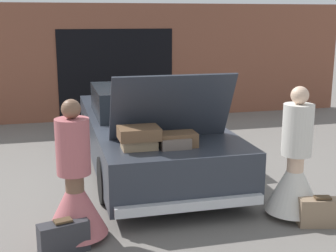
{
  "coord_description": "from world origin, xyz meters",
  "views": [
    {
      "loc": [
        -1.54,
        -7.51,
        2.49
      ],
      "look_at": [
        0.0,
        -1.35,
        1.0
      ],
      "focal_mm": 50.0,
      "sensor_mm": 36.0,
      "label": 1
    }
  ],
  "objects_px": {
    "car": "(148,131)",
    "suitcase_beside_left_person": "(64,237)",
    "suitcase_beside_right_person": "(321,212)",
    "person_left": "(75,192)",
    "person_right": "(295,172)"
  },
  "relations": [
    {
      "from": "car",
      "to": "person_left",
      "type": "relative_size",
      "value": 3.06
    },
    {
      "from": "suitcase_beside_right_person",
      "to": "suitcase_beside_left_person",
      "type": "bearing_deg",
      "value": 178.43
    },
    {
      "from": "suitcase_beside_right_person",
      "to": "person_left",
      "type": "bearing_deg",
      "value": 172.81
    },
    {
      "from": "suitcase_beside_left_person",
      "to": "person_right",
      "type": "bearing_deg",
      "value": 5.35
    },
    {
      "from": "car",
      "to": "person_right",
      "type": "relative_size",
      "value": 2.98
    },
    {
      "from": "person_left",
      "to": "person_right",
      "type": "relative_size",
      "value": 0.97
    },
    {
      "from": "car",
      "to": "person_right",
      "type": "bearing_deg",
      "value": -61.41
    },
    {
      "from": "car",
      "to": "suitcase_beside_left_person",
      "type": "height_order",
      "value": "car"
    },
    {
      "from": "person_right",
      "to": "suitcase_beside_left_person",
      "type": "xyz_separation_m",
      "value": [
        -2.87,
        -0.27,
        -0.41
      ]
    },
    {
      "from": "car",
      "to": "suitcase_beside_left_person",
      "type": "relative_size",
      "value": 8.77
    },
    {
      "from": "person_right",
      "to": "suitcase_beside_left_person",
      "type": "distance_m",
      "value": 2.91
    },
    {
      "from": "car",
      "to": "person_left",
      "type": "bearing_deg",
      "value": -118.61
    },
    {
      "from": "suitcase_beside_left_person",
      "to": "car",
      "type": "bearing_deg",
      "value": 61.41
    },
    {
      "from": "car",
      "to": "suitcase_beside_left_person",
      "type": "distance_m",
      "value": 3.18
    },
    {
      "from": "person_left",
      "to": "suitcase_beside_right_person",
      "type": "bearing_deg",
      "value": 83.02
    }
  ]
}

